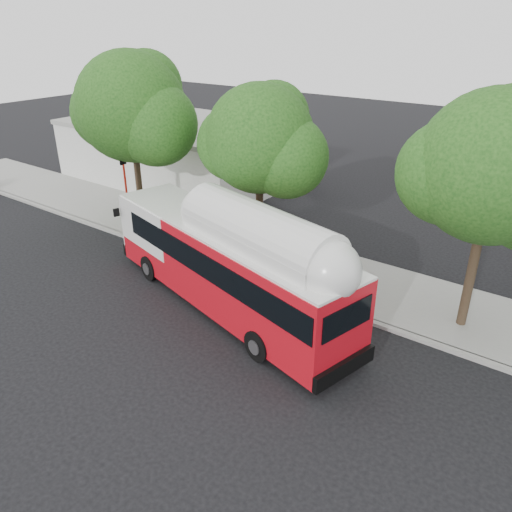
{
  "coord_description": "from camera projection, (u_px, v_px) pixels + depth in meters",
  "views": [
    {
      "loc": [
        12.22,
        -12.48,
        11.14
      ],
      "look_at": [
        0.97,
        3.0,
        1.92
      ],
      "focal_mm": 35.0,
      "sensor_mm": 36.0,
      "label": 1
    }
  ],
  "objects": [
    {
      "name": "ground",
      "position": [
        194.0,
        318.0,
        20.41
      ],
      "size": [
        120.0,
        120.0,
        0.0
      ],
      "primitive_type": "plane",
      "color": "black",
      "rests_on": "ground"
    },
    {
      "name": "sidewalk",
      "position": [
        281.0,
        260.0,
        25.11
      ],
      "size": [
        60.0,
        5.0,
        0.15
      ],
      "primitive_type": "cube",
      "color": "gray",
      "rests_on": "ground"
    },
    {
      "name": "curb_strip",
      "position": [
        250.0,
        280.0,
        23.22
      ],
      "size": [
        60.0,
        0.3,
        0.15
      ],
      "primitive_type": "cube",
      "color": "gray",
      "rests_on": "ground"
    },
    {
      "name": "red_curb_segment",
      "position": [
        202.0,
        263.0,
        24.81
      ],
      "size": [
        10.0,
        0.32,
        0.16
      ],
      "primitive_type": "cube",
      "color": "maroon",
      "rests_on": "ground"
    },
    {
      "name": "street_tree_left",
      "position": [
        138.0,
        112.0,
        26.11
      ],
      "size": [
        6.67,
        5.8,
        9.74
      ],
      "color": "#2D2116",
      "rests_on": "ground"
    },
    {
      "name": "street_tree_mid",
      "position": [
        268.0,
        144.0,
        22.58
      ],
      "size": [
        5.75,
        5.0,
        8.62
      ],
      "color": "#2D2116",
      "rests_on": "ground"
    },
    {
      "name": "street_tree_right",
      "position": [
        506.0,
        175.0,
        16.96
      ],
      "size": [
        6.21,
        5.4,
        9.18
      ],
      "color": "#2D2116",
      "rests_on": "ground"
    },
    {
      "name": "low_commercial_bldg",
      "position": [
        180.0,
        150.0,
        37.09
      ],
      "size": [
        16.2,
        10.2,
        4.25
      ],
      "color": "silver",
      "rests_on": "ground"
    },
    {
      "name": "transit_bus",
      "position": [
        227.0,
        267.0,
        20.35
      ],
      "size": [
        14.11,
        5.94,
        4.12
      ],
      "rotation": [
        0.0,
        0.0,
        -0.25
      ],
      "color": "red",
      "rests_on": "ground"
    },
    {
      "name": "signal_pole",
      "position": [
        127.0,
        198.0,
        27.24
      ],
      "size": [
        0.12,
        0.41,
        4.3
      ],
      "color": "red",
      "rests_on": "ground"
    }
  ]
}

